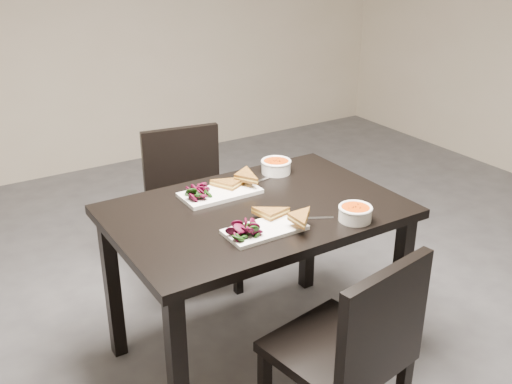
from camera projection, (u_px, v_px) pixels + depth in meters
ground at (307, 300)px, 3.16m from camera, size 5.00×5.00×0.00m
table at (256, 228)px, 2.50m from camera, size 1.20×0.80×0.75m
chair_near at (354, 348)px, 2.04m from camera, size 0.48×0.48×0.85m
chair_far at (189, 199)px, 3.18m from camera, size 0.48×0.48×0.85m
plate_near at (265, 230)px, 2.26m from camera, size 0.31×0.16×0.02m
sandwich_near at (277, 216)px, 2.29m from camera, size 0.18×0.15×0.05m
salad_near at (242, 229)px, 2.20m from camera, size 0.10×0.09×0.04m
soup_bowl_near at (355, 212)px, 2.34m from camera, size 0.14×0.14×0.06m
cutlery_near at (311, 218)px, 2.36m from camera, size 0.17×0.10×0.00m
plate_far at (220, 193)px, 2.58m from camera, size 0.34×0.17×0.02m
sandwich_far at (235, 183)px, 2.58m from camera, size 0.21×0.19×0.06m
salad_far at (199, 191)px, 2.51m from camera, size 0.11×0.10×0.05m
soup_bowl_far at (276, 166)px, 2.80m from camera, size 0.14×0.14×0.06m
cutlery_far at (255, 183)px, 2.70m from camera, size 0.18×0.05×0.00m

